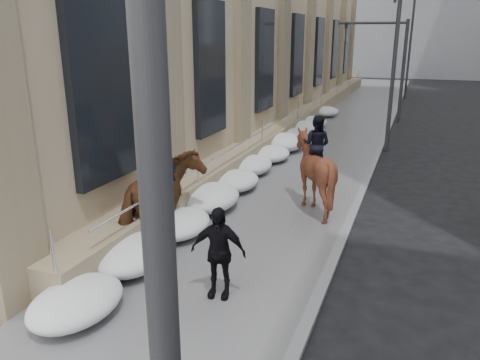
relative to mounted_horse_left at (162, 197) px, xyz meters
name	(u,v)px	position (x,y,z in m)	size (l,w,h in m)	color
ground	(194,284)	(1.65, -1.63, -1.25)	(140.00, 140.00, 0.00)	black
sidewalk	(304,166)	(1.65, 8.37, -1.19)	(5.00, 80.00, 0.12)	#575759
curb	(370,172)	(4.27, 8.37, -1.19)	(0.24, 80.00, 0.12)	slate
bg_building_far	(362,3)	(-4.35, 70.37, 8.75)	(24.00, 12.00, 20.00)	gray
streetlight_near	(126,144)	(4.39, -7.63, 3.33)	(1.71, 0.24, 8.00)	#2D2D30
streetlight_mid	(392,48)	(4.39, 12.37, 3.33)	(1.71, 0.24, 8.00)	#2D2D30
streetlight_far	(408,42)	(4.39, 32.37, 3.33)	(1.71, 0.24, 8.00)	#2D2D30
traffic_signal	(388,55)	(3.72, 20.37, 2.75)	(4.10, 0.22, 6.00)	#2D2D30
snow_bank	(255,164)	(0.22, 6.47, -0.78)	(1.70, 18.10, 0.76)	white
mounted_horse_left	(162,197)	(0.00, 0.00, 0.00)	(1.46, 2.68, 2.74)	#4B2A16
mounted_horse_right	(314,169)	(3.06, 3.49, 0.10)	(2.09, 2.30, 2.80)	#492214
pedestrian	(218,252)	(2.40, -2.01, -0.19)	(1.10, 0.46, 1.88)	black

